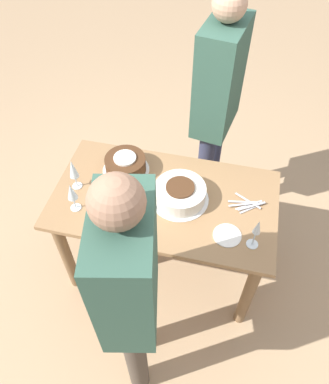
{
  "coord_description": "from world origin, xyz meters",
  "views": [
    {
      "loc": [
        -0.31,
        1.33,
        2.42
      ],
      "look_at": [
        0.0,
        0.0,
        0.81
      ],
      "focal_mm": 35.0,
      "sensor_mm": 36.0,
      "label": 1
    }
  ],
  "objects_px": {
    "cake_back_decorated": "(120,203)",
    "wine_glass_extra": "(257,229)",
    "cake_front_chocolate": "(126,164)",
    "person_watching": "(130,287)",
    "wine_glass_near": "(72,193)",
    "wine_glass_far": "(73,170)",
    "cake_center_white": "(180,193)",
    "person_cutting": "(217,98)"
  },
  "relations": [
    {
      "from": "cake_back_decorated",
      "to": "wine_glass_far",
      "type": "bearing_deg",
      "value": -19.26
    },
    {
      "from": "cake_back_decorated",
      "to": "wine_glass_near",
      "type": "relative_size",
      "value": 1.31
    },
    {
      "from": "wine_glass_extra",
      "to": "cake_front_chocolate",
      "type": "bearing_deg",
      "value": -24.47
    },
    {
      "from": "wine_glass_near",
      "to": "wine_glass_extra",
      "type": "xyz_separation_m",
      "value": [
        -0.98,
        0.02,
        0.01
      ]
    },
    {
      "from": "cake_back_decorated",
      "to": "person_cutting",
      "type": "bearing_deg",
      "value": -117.45
    },
    {
      "from": "cake_front_chocolate",
      "to": "cake_back_decorated",
      "type": "height_order",
      "value": "cake_back_decorated"
    },
    {
      "from": "wine_glass_far",
      "to": "person_watching",
      "type": "bearing_deg",
      "value": 129.2
    },
    {
      "from": "cake_front_chocolate",
      "to": "person_watching",
      "type": "xyz_separation_m",
      "value": [
        -0.29,
        0.84,
        0.19
      ]
    },
    {
      "from": "cake_front_chocolate",
      "to": "wine_glass_extra",
      "type": "distance_m",
      "value": 0.88
    },
    {
      "from": "cake_front_chocolate",
      "to": "wine_glass_far",
      "type": "bearing_deg",
      "value": 37.85
    },
    {
      "from": "wine_glass_near",
      "to": "person_watching",
      "type": "height_order",
      "value": "person_watching"
    },
    {
      "from": "cake_front_chocolate",
      "to": "cake_back_decorated",
      "type": "distance_m",
      "value": 0.3
    },
    {
      "from": "wine_glass_near",
      "to": "wine_glass_far",
      "type": "bearing_deg",
      "value": -71.07
    },
    {
      "from": "wine_glass_near",
      "to": "person_cutting",
      "type": "bearing_deg",
      "value": -128.0
    },
    {
      "from": "wine_glass_far",
      "to": "person_cutting",
      "type": "xyz_separation_m",
      "value": [
        -0.71,
        -0.68,
        0.12
      ]
    },
    {
      "from": "cake_front_chocolate",
      "to": "wine_glass_near",
      "type": "height_order",
      "value": "wine_glass_near"
    },
    {
      "from": "wine_glass_far",
      "to": "person_watching",
      "type": "xyz_separation_m",
      "value": [
        -0.53,
        0.66,
        0.1
      ]
    },
    {
      "from": "cake_front_chocolate",
      "to": "wine_glass_extra",
      "type": "relative_size",
      "value": 1.38
    },
    {
      "from": "cake_back_decorated",
      "to": "wine_glass_extra",
      "type": "bearing_deg",
      "value": 174.73
    },
    {
      "from": "cake_back_decorated",
      "to": "person_watching",
      "type": "height_order",
      "value": "person_watching"
    },
    {
      "from": "wine_glass_near",
      "to": "wine_glass_far",
      "type": "distance_m",
      "value": 0.16
    },
    {
      "from": "cake_back_decorated",
      "to": "wine_glass_far",
      "type": "height_order",
      "value": "wine_glass_far"
    },
    {
      "from": "cake_center_white",
      "to": "wine_glass_extra",
      "type": "height_order",
      "value": "wine_glass_extra"
    },
    {
      "from": "wine_glass_far",
      "to": "person_watching",
      "type": "height_order",
      "value": "person_watching"
    },
    {
      "from": "cake_center_white",
      "to": "cake_back_decorated",
      "type": "bearing_deg",
      "value": 25.17
    },
    {
      "from": "cake_center_white",
      "to": "person_cutting",
      "type": "height_order",
      "value": "person_cutting"
    },
    {
      "from": "cake_front_chocolate",
      "to": "person_watching",
      "type": "relative_size",
      "value": 0.17
    },
    {
      "from": "cake_front_chocolate",
      "to": "wine_glass_extra",
      "type": "height_order",
      "value": "wine_glass_extra"
    },
    {
      "from": "wine_glass_extra",
      "to": "cake_center_white",
      "type": "bearing_deg",
      "value": -26.5
    },
    {
      "from": "wine_glass_far",
      "to": "person_watching",
      "type": "distance_m",
      "value": 0.85
    },
    {
      "from": "cake_back_decorated",
      "to": "person_cutting",
      "type": "xyz_separation_m",
      "value": [
        -0.41,
        -0.79,
        0.2
      ]
    },
    {
      "from": "person_watching",
      "to": "person_cutting",
      "type": "bearing_deg",
      "value": -19.95
    },
    {
      "from": "wine_glass_near",
      "to": "wine_glass_extra",
      "type": "relative_size",
      "value": 0.94
    },
    {
      "from": "wine_glass_near",
      "to": "wine_glass_extra",
      "type": "height_order",
      "value": "wine_glass_extra"
    },
    {
      "from": "wine_glass_far",
      "to": "person_cutting",
      "type": "bearing_deg",
      "value": -135.98
    },
    {
      "from": "cake_center_white",
      "to": "wine_glass_near",
      "type": "distance_m",
      "value": 0.6
    },
    {
      "from": "cake_front_chocolate",
      "to": "person_cutting",
      "type": "distance_m",
      "value": 0.71
    },
    {
      "from": "cake_front_chocolate",
      "to": "person_watching",
      "type": "distance_m",
      "value": 0.91
    },
    {
      "from": "cake_back_decorated",
      "to": "person_watching",
      "type": "bearing_deg",
      "value": 113.17
    },
    {
      "from": "cake_back_decorated",
      "to": "cake_center_white",
      "type": "bearing_deg",
      "value": -154.83
    },
    {
      "from": "cake_center_white",
      "to": "wine_glass_far",
      "type": "xyz_separation_m",
      "value": [
        0.61,
        0.04,
        0.09
      ]
    },
    {
      "from": "cake_back_decorated",
      "to": "wine_glass_far",
      "type": "distance_m",
      "value": 0.33
    }
  ]
}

